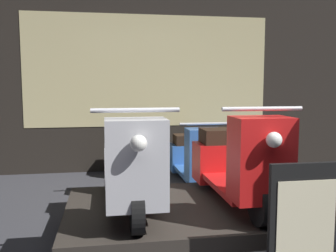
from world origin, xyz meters
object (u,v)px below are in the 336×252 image
scooter_backrow_1 (194,157)px  scooter_backrow_0 (132,160)px  price_sign_board (304,229)px  scooter_display_left (131,167)px  scooter_display_right (236,163)px

scooter_backrow_1 → scooter_backrow_0: bearing=180.0°
scooter_backrow_0 → scooter_backrow_1: same height
scooter_backrow_0 → price_sign_board: size_ratio=1.80×
scooter_backrow_0 → price_sign_board: bearing=-71.8°
scooter_backrow_0 → scooter_display_left: bearing=-94.0°
scooter_display_left → scooter_backrow_0: size_ratio=1.00×
scooter_display_left → scooter_backrow_1: 2.01m
scooter_display_left → price_sign_board: bearing=-44.3°
scooter_display_left → scooter_backrow_0: scooter_display_left is taller
scooter_display_right → scooter_backrow_0: 1.94m
scooter_display_right → scooter_backrow_1: (0.04, 1.75, -0.29)m
scooter_backrow_0 → scooter_display_right: bearing=-65.3°
scooter_display_left → price_sign_board: scooter_display_left is taller
scooter_backrow_1 → scooter_display_left: bearing=-118.8°
scooter_display_right → price_sign_board: (0.10, -1.00, -0.22)m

